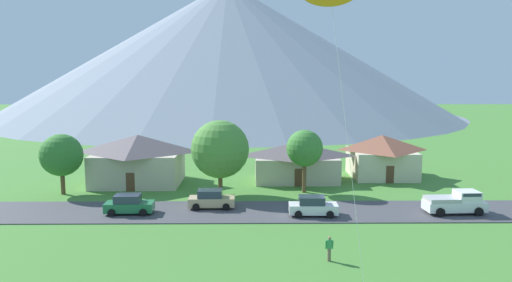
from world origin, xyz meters
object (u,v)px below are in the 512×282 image
Objects in this scene: parked_car_green_mid_west at (129,205)px; pickup_truck_white_west_side at (456,202)px; tree_center at (305,148)px; watcher_person at (329,248)px; house_leftmost at (296,161)px; house_left_center at (382,155)px; parked_car_tan_west_end at (211,199)px; tree_left_of_center at (61,155)px; parked_car_white_mid_east at (313,206)px; house_right_center at (138,158)px; tree_near_left at (220,149)px.

pickup_truck_white_west_side reaches higher than parked_car_green_mid_west.
tree_center is 3.94× the size of watcher_person.
house_leftmost reaches higher than watcher_person.
watcher_person is at bearing -111.42° from house_left_center.
tree_center reaches higher than pickup_truck_white_west_side.
house_leftmost reaches higher than parked_car_tan_west_end.
watcher_person is at bearing -91.35° from tree_center.
tree_left_of_center reaches higher than parked_car_green_mid_west.
tree_left_of_center is at bearing 139.08° from parked_car_green_mid_west.
house_leftmost is 1.63× the size of tree_left_of_center.
parked_car_white_mid_east is (-10.45, -16.78, -1.77)m from house_left_center.
house_right_center is 1.55× the size of tree_center.
parked_car_green_mid_west is (-16.34, -8.03, -3.79)m from tree_center.
house_leftmost reaches higher than parked_car_green_mid_west.
tree_near_left is 8.79m from tree_center.
house_right_center is 22.59m from parked_car_white_mid_east.
tree_left_of_center is at bearing 177.61° from tree_near_left.
house_left_center is 19.84m from parked_car_white_mid_east.
house_right_center is at bearing 157.47° from pickup_truck_white_west_side.
house_leftmost is at bearing 39.65° from tree_near_left.
tree_near_left reaches higher than parked_car_green_mid_west.
tree_near_left is at bearing -30.80° from house_right_center.
watcher_person is (24.55, -18.75, -3.21)m from tree_left_of_center.
tree_near_left reaches higher than pickup_truck_white_west_side.
tree_center is at bearing 88.64° from parked_car_white_mid_east.
parked_car_green_mid_west is 2.53× the size of watcher_person.
house_left_center is at bearing 68.58° from watcher_person.
tree_left_of_center is 1.48× the size of parked_car_white_mid_east.
parked_car_tan_west_end is (-0.53, -5.06, -3.90)m from tree_near_left.
house_right_center is (-28.58, -3.44, 0.25)m from house_left_center.
house_leftmost is 25.53m from tree_left_of_center.
tree_near_left is at bearing -2.39° from tree_left_of_center.
parked_car_green_mid_west is at bearing -80.97° from house_right_center.
parked_car_green_mid_west is (-26.58, -16.01, -1.77)m from house_left_center.
tree_center is 9.58m from parked_car_white_mid_east.
tree_center reaches higher than house_leftmost.
tree_left_of_center reaches higher than parked_car_tan_west_end.
pickup_truck_white_west_side is (21.23, -7.06, -3.71)m from tree_near_left.
watcher_person is at bearing -65.46° from tree_near_left.
parked_car_tan_west_end is at bearing 164.34° from parked_car_white_mid_east.
pickup_truck_white_west_side is (28.87, -0.24, 0.19)m from parked_car_green_mid_west.
house_right_center is 2.41× the size of parked_car_green_mid_west.
house_left_center is 1.21× the size of tree_center.
pickup_truck_white_west_side is 17.02m from watcher_person.
parked_car_tan_west_end is at bearing -20.02° from tree_left_of_center.
tree_near_left is 1.17× the size of tree_center.
tree_near_left is 1.82× the size of parked_car_green_mid_west.
house_leftmost is 6.22m from tree_center.
tree_center reaches higher than parked_car_white_mid_east.
parked_car_green_mid_west is (8.66, -7.51, -3.22)m from tree_left_of_center.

